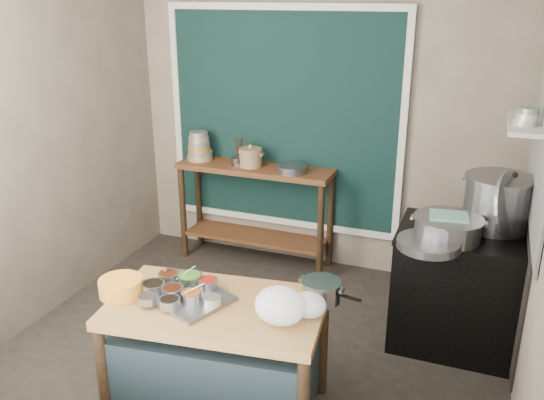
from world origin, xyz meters
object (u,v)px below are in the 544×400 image
at_px(saucepan, 321,291).
at_px(ceramic_crock, 250,158).
at_px(back_counter, 255,214).
at_px(utensil_cup, 239,161).
at_px(condiment_tray, 184,295).
at_px(stock_pot, 497,202).
at_px(steamer, 448,228).
at_px(yellow_basin, 121,287).
at_px(prep_table, 218,358).
at_px(stove_block, 460,290).

bearing_deg(saucepan, ceramic_crock, 135.96).
relative_size(back_counter, utensil_cup, 10.77).
distance_m(condiment_tray, saucepan, 0.81).
xyz_separation_m(condiment_tray, stock_pot, (1.68, 1.46, 0.31)).
height_order(ceramic_crock, steamer, ceramic_crock).
bearing_deg(back_counter, stock_pot, -15.28).
bearing_deg(steamer, ceramic_crock, 154.42).
bearing_deg(condiment_tray, yellow_basin, -164.01).
distance_m(prep_table, stove_block, 1.84).
bearing_deg(steamer, stock_pot, 47.66).
relative_size(yellow_basin, saucepan, 1.10).
distance_m(stove_block, stock_pot, 0.69).
distance_m(stove_block, condiment_tray, 2.02).
relative_size(utensil_cup, steamer, 0.29).
relative_size(back_counter, ceramic_crock, 6.56).
bearing_deg(ceramic_crock, back_counter, 33.69).
bearing_deg(yellow_basin, condiment_tray, 15.99).
xyz_separation_m(stove_block, utensil_cup, (-2.05, 0.69, 0.57)).
relative_size(prep_table, yellow_basin, 4.78).
relative_size(saucepan, steamer, 0.51).
distance_m(back_counter, ceramic_crock, 0.55).
height_order(saucepan, stock_pot, stock_pot).
height_order(condiment_tray, utensil_cup, utensil_cup).
bearing_deg(stock_pot, stove_block, -136.47).
relative_size(back_counter, yellow_basin, 5.55).
relative_size(condiment_tray, stock_pot, 1.09).
height_order(back_counter, stock_pot, stock_pot).
relative_size(stove_block, yellow_basin, 3.44).
height_order(utensil_cup, stock_pot, stock_pot).
distance_m(yellow_basin, saucepan, 1.19).
bearing_deg(stock_pot, prep_table, -135.17).
bearing_deg(condiment_tray, steamer, 39.42).
distance_m(prep_table, ceramic_crock, 2.20).
bearing_deg(back_counter, condiment_tray, -79.05).
bearing_deg(prep_table, back_counter, 99.28).
bearing_deg(condiment_tray, back_counter, 100.95).
xyz_separation_m(prep_table, yellow_basin, (-0.57, -0.10, 0.43)).
height_order(back_counter, saucepan, back_counter).
distance_m(condiment_tray, utensil_cup, 2.08).
relative_size(prep_table, ceramic_crock, 5.66).
distance_m(prep_table, steamer, 1.74).
bearing_deg(stove_block, back_counter, 158.98).
xyz_separation_m(saucepan, steamer, (0.62, 0.89, 0.14)).
relative_size(prep_table, stock_pot, 2.59).
bearing_deg(steamer, back_counter, 153.43).
distance_m(back_counter, utensil_cup, 0.54).
bearing_deg(yellow_basin, stove_block, 36.83).
bearing_deg(utensil_cup, yellow_basin, -85.32).
bearing_deg(yellow_basin, utensil_cup, 94.68).
xyz_separation_m(stove_block, yellow_basin, (-1.87, -1.40, 0.38)).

